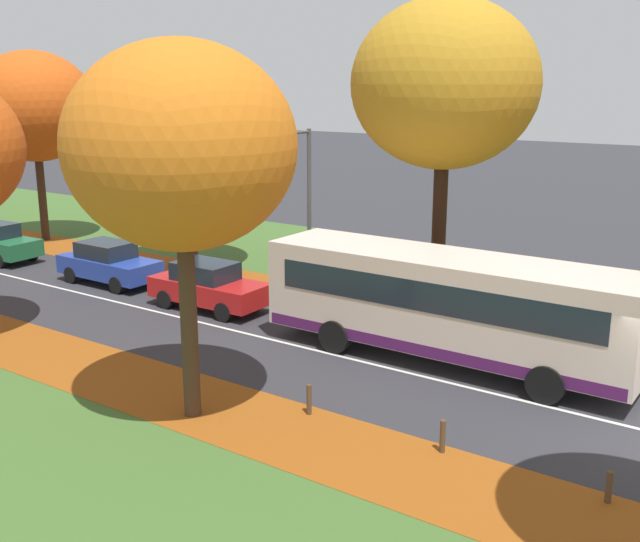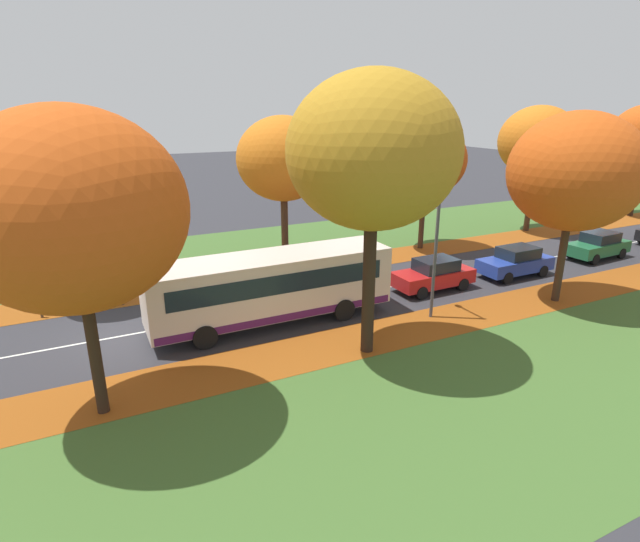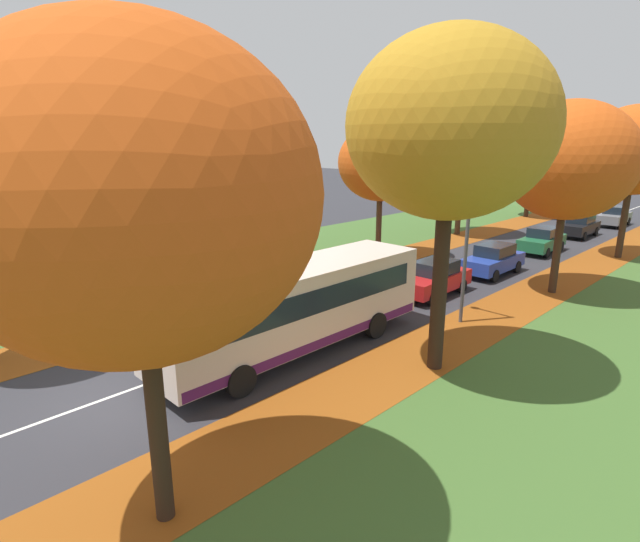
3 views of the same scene
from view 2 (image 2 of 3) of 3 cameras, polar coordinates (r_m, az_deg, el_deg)
name	(u,v)px [view 2 (image 2 of 3)]	position (r m, az deg, el deg)	size (l,w,h in m)	color
ground_plane	(121,336)	(21.98, -21.78, -6.93)	(160.00, 160.00, 0.00)	#2D2D33
grass_verge_left	(399,233)	(37.03, 9.01, 4.29)	(12.00, 90.00, 0.01)	#3D6028
leaf_litter_left	(360,261)	(30.15, 4.63, 1.19)	(2.80, 60.00, 0.00)	#8C4714
leaf_litter_right	(466,316)	(23.23, 16.30, -4.91)	(2.80, 60.00, 0.00)	#8C4714
road_centre_line	(491,268)	(30.29, 18.97, 0.29)	(0.12, 80.00, 0.01)	silver
tree_left_nearest	(39,161)	(25.34, -29.42, 10.91)	(4.32, 4.32, 8.62)	black
tree_left_near	(283,159)	(27.33, -4.23, 12.62)	(5.00, 5.00, 8.44)	#422D1E
tree_left_mid	(426,160)	(32.41, 12.00, 12.30)	(5.02, 5.02, 7.94)	#422D1E
tree_left_far	(538,141)	(39.47, 23.62, 13.42)	(5.42, 5.42, 8.94)	#422D1E
tree_right_nearest	(72,211)	(14.97, -26.48, 6.15)	(6.16, 6.16, 9.02)	black
tree_right_near	(373,152)	(17.31, 6.09, 13.36)	(5.93, 5.93, 10.12)	black
tree_right_mid	(575,172)	(25.16, 27.16, 10.03)	(5.82, 5.82, 8.74)	#382619
bollard_nearest	(41,311)	(25.18, -29.27, -3.99)	(0.12, 0.12, 0.67)	#4C3823
bollard_second	(122,299)	(25.14, -21.68, -2.95)	(0.12, 0.12, 0.63)	#4C3823
bollard_third	(194,287)	(25.50, -14.22, -1.76)	(0.12, 0.12, 0.73)	#4C3823
bollard_fourth	(257,276)	(26.40, -7.16, -0.61)	(0.12, 0.12, 0.75)	#4C3823
streetlamp_right	(432,233)	(21.79, 12.66, 4.22)	(1.89, 0.28, 6.00)	#47474C
bus	(271,285)	(21.19, -5.62, -1.58)	(2.68, 10.40, 2.98)	beige
car_red_lead	(434,274)	(25.77, 12.85, -0.38)	(1.84, 4.23, 1.62)	#B21919
car_blue_following	(516,262)	(29.19, 21.45, 1.00)	(1.79, 4.20, 1.62)	#233D9E
car_green_third_in_line	(598,245)	(34.77, 29.17, 2.59)	(1.93, 4.28, 1.62)	#1E6038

